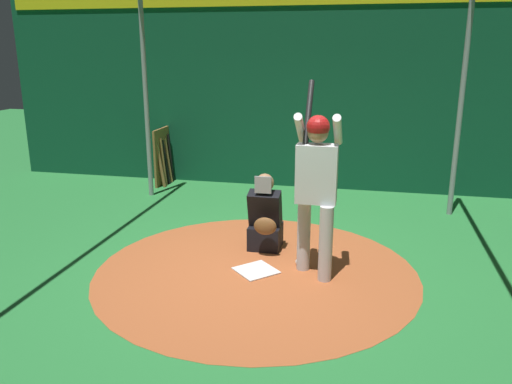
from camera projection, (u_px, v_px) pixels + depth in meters
The scene contains 9 objects.
ground_plane at pixel (256, 271), 5.88m from camera, with size 27.28×27.28×0.00m, color #287A38.
dirt_circle at pixel (256, 271), 5.88m from camera, with size 3.69×3.69×0.01m, color #AD562D.
home_plate at pixel (256, 270), 5.88m from camera, with size 0.42×0.42×0.01m, color white.
batter at pixel (316, 180), 5.52m from camera, with size 0.68×0.49×2.14m.
catcher at pixel (265, 220), 6.44m from camera, with size 0.58×0.40×0.99m.
back_wall at pixel (303, 92), 9.09m from camera, with size 0.22×11.28×3.42m.
cage_frame at pixel (256, 65), 5.25m from camera, with size 5.49×5.02×3.37m.
bat_rack at pixel (167, 156), 9.72m from camera, with size 1.06×0.19×1.05m.
baseball_0 at pixel (298, 262), 6.04m from camera, with size 0.07×0.07×0.07m, color white.
Camera 1 is at (5.28, 1.17, 2.48)m, focal length 35.86 mm.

